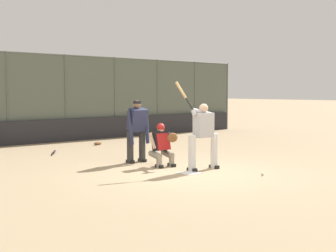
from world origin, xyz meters
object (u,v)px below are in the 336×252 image
at_px(umpire_home, 137,129).
at_px(spare_bat_by_padding, 54,152).
at_px(catcher_behind_plate, 162,144).
at_px(fielding_glove_on_dirt, 98,143).
at_px(baseball_loose, 262,174).
at_px(batter_at_plate, 203,134).
at_px(spare_bat_third_base_side, 170,137).

distance_m(umpire_home, spare_bat_by_padding, 3.37).
distance_m(catcher_behind_plate, fielding_glove_on_dirt, 5.37).
xyz_separation_m(umpire_home, fielding_glove_on_dirt, (-1.35, -4.25, -0.85)).
bearing_deg(spare_bat_by_padding, fielding_glove_on_dirt, -31.74).
bearing_deg(catcher_behind_plate, baseball_loose, 116.25).
relative_size(batter_at_plate, spare_bat_third_base_side, 2.47).
distance_m(batter_at_plate, spare_bat_by_padding, 5.39).
xyz_separation_m(catcher_behind_plate, umpire_home, (0.10, -0.95, 0.33)).
relative_size(umpire_home, spare_bat_third_base_side, 1.91).
distance_m(umpire_home, fielding_glove_on_dirt, 4.54).
bearing_deg(umpire_home, baseball_loose, 108.49).
bearing_deg(baseball_loose, umpire_home, -73.42).
height_order(spare_bat_third_base_side, fielding_glove_on_dirt, fielding_glove_on_dirt).
height_order(umpire_home, fielding_glove_on_dirt, umpire_home).
distance_m(catcher_behind_plate, spare_bat_third_base_side, 7.53).
bearing_deg(fielding_glove_on_dirt, spare_bat_third_base_side, -173.62).
relative_size(umpire_home, baseball_loose, 22.69).
height_order(spare_bat_by_padding, baseball_loose, baseball_loose).
xyz_separation_m(umpire_home, spare_bat_third_base_side, (-5.09, -4.67, -0.87)).
xyz_separation_m(batter_at_plate, spare_bat_third_base_side, (-4.54, -6.65, -0.85)).
bearing_deg(batter_at_plate, fielding_glove_on_dirt, -94.68).
relative_size(spare_bat_third_base_side, baseball_loose, 11.87).
xyz_separation_m(spare_bat_third_base_side, baseball_loose, (4.07, 8.11, 0.00)).
relative_size(spare_bat_by_padding, baseball_loose, 10.83).
height_order(catcher_behind_plate, spare_bat_third_base_side, catcher_behind_plate).
distance_m(catcher_behind_plate, umpire_home, 1.01).
bearing_deg(catcher_behind_plate, batter_at_plate, 119.30).
bearing_deg(batter_at_plate, umpire_home, -71.90).
distance_m(spare_bat_third_base_side, fielding_glove_on_dirt, 3.77).
distance_m(catcher_behind_plate, baseball_loose, 2.71).
height_order(batter_at_plate, spare_bat_third_base_side, batter_at_plate).
height_order(spare_bat_by_padding, spare_bat_third_base_side, same).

